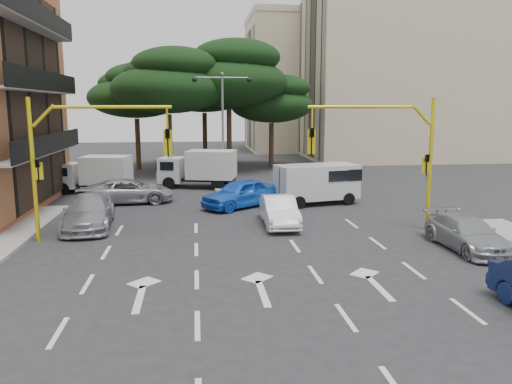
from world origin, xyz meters
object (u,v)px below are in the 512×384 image
car_silver_parked (467,233)px  signal_mast_left (77,149)px  box_truck_a (93,174)px  car_silver_wagon (89,212)px  signal_mast_right (393,146)px  car_silver_cross_a (130,191)px  van_white (317,184)px  box_truck_b (198,169)px  car_white_hatch (279,211)px  car_blue_compact (240,193)px  street_lamp_center (223,109)px

car_silver_parked → signal_mast_left: bearing=166.4°
signal_mast_left → box_truck_a: 12.43m
signal_mast_left → car_silver_wagon: 3.86m
signal_mast_right → car_silver_cross_a: (-12.62, 8.19, -3.18)m
signal_mast_right → car_silver_parked: signal_mast_right is taller
car_silver_parked → car_silver_wagon: bearing=159.0°
car_silver_cross_a → van_white: 10.95m
box_truck_a → box_truck_b: (6.81, 1.21, 0.10)m
car_silver_cross_a → box_truck_a: 4.76m
van_white → box_truck_a: (-13.60, 5.41, 0.04)m
signal_mast_right → car_white_hatch: bearing=161.6°
car_white_hatch → car_silver_cross_a: car_silver_cross_a is taller
car_white_hatch → car_silver_parked: bearing=-34.7°
box_truck_a → box_truck_b: box_truck_b is taller
car_blue_compact → box_truck_a: bearing=-158.8°
signal_mast_left → car_blue_compact: size_ratio=1.29×
signal_mast_left → box_truck_b: (5.02, 13.22, -2.58)m
signal_mast_left → box_truck_a: (-1.80, 12.01, -2.68)m
signal_mast_left → car_white_hatch: bearing=10.4°
car_silver_wagon → car_silver_parked: car_silver_wagon is taller
signal_mast_left → car_blue_compact: signal_mast_left is taller
signal_mast_left → car_silver_cross_a: 8.84m
car_white_hatch → car_blue_compact: bearing=109.2°
street_lamp_center → van_white: size_ratio=1.67×
box_truck_a → car_white_hatch: bearing=-124.9°
street_lamp_center → box_truck_b: 4.56m
box_truck_b → car_white_hatch: bearing=-147.1°
car_silver_wagon → signal_mast_left: bearing=-90.6°
car_white_hatch → van_white: 5.86m
car_silver_wagon → box_truck_b: (5.18, 10.98, 0.55)m
signal_mast_right → box_truck_a: size_ratio=1.22×
signal_mast_right → van_white: size_ratio=1.29×
street_lamp_center → box_truck_b: size_ratio=1.47×
car_silver_cross_a → car_silver_wagon: bearing=164.2°
signal_mast_right → car_white_hatch: (-4.84, 1.61, -3.18)m
van_white → box_truck_a: box_truck_a is taller
box_truck_a → car_silver_wagon: bearing=-160.8°
street_lamp_center → car_silver_cross_a: bearing=-135.0°
signal_mast_right → car_blue_compact: (-6.30, 6.11, -3.09)m
van_white → box_truck_a: size_ratio=0.95×
signal_mast_left → van_white: 13.80m
car_blue_compact → van_white: bearing=60.3°
signal_mast_left → car_silver_wagon: bearing=94.0°
street_lamp_center → car_silver_wagon: size_ratio=1.50×
signal_mast_left → box_truck_b: signal_mast_left is taller
car_blue_compact → signal_mast_right: bearing=10.1°
street_lamp_center → car_blue_compact: 9.18m
signal_mast_right → van_white: signal_mast_right is taller
car_blue_compact → car_silver_wagon: 8.40m
car_silver_wagon → box_truck_a: box_truck_a is taller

